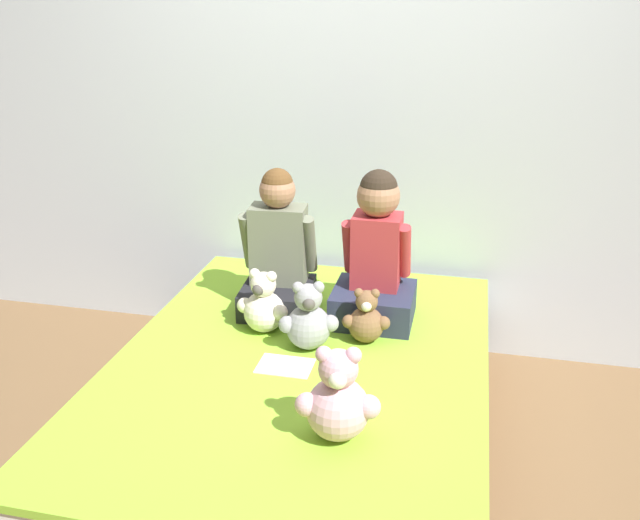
{
  "coord_description": "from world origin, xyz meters",
  "views": [
    {
      "loc": [
        0.59,
        -2.24,
        1.79
      ],
      "look_at": [
        0.0,
        0.36,
        0.73
      ],
      "focal_mm": 38.0,
      "sensor_mm": 36.0,
      "label": 1
    }
  ],
  "objects_px": {
    "bed": "(300,409)",
    "child_on_right": "(376,258)",
    "teddy_bear_held_by_left_child": "(264,306)",
    "sign_card": "(285,366)",
    "teddy_bear_between_children": "(308,320)",
    "teddy_bear_at_foot_of_bed": "(338,400)",
    "teddy_bear_held_by_right_child": "(366,319)",
    "child_on_left": "(278,253)"
  },
  "relations": [
    {
      "from": "teddy_bear_held_by_left_child",
      "to": "teddy_bear_held_by_right_child",
      "type": "xyz_separation_m",
      "value": [
        0.43,
        0.0,
        -0.02
      ]
    },
    {
      "from": "bed",
      "to": "teddy_bear_held_by_left_child",
      "type": "xyz_separation_m",
      "value": [
        -0.21,
        0.2,
        0.34
      ]
    },
    {
      "from": "bed",
      "to": "child_on_right",
      "type": "height_order",
      "value": "child_on_right"
    },
    {
      "from": "child_on_right",
      "to": "teddy_bear_held_by_left_child",
      "type": "distance_m",
      "value": 0.52
    },
    {
      "from": "teddy_bear_held_by_right_child",
      "to": "child_on_right",
      "type": "bearing_deg",
      "value": 82.35
    },
    {
      "from": "teddy_bear_held_by_left_child",
      "to": "sign_card",
      "type": "xyz_separation_m",
      "value": [
        0.16,
        -0.27,
        -0.11
      ]
    },
    {
      "from": "teddy_bear_between_children",
      "to": "sign_card",
      "type": "height_order",
      "value": "teddy_bear_between_children"
    },
    {
      "from": "teddy_bear_held_by_left_child",
      "to": "sign_card",
      "type": "distance_m",
      "value": 0.33
    },
    {
      "from": "bed",
      "to": "child_on_right",
      "type": "relative_size",
      "value": 2.97
    },
    {
      "from": "teddy_bear_held_by_right_child",
      "to": "sign_card",
      "type": "distance_m",
      "value": 0.39
    },
    {
      "from": "teddy_bear_held_by_right_child",
      "to": "teddy_bear_between_children",
      "type": "relative_size",
      "value": 0.81
    },
    {
      "from": "child_on_left",
      "to": "teddy_bear_held_by_left_child",
      "type": "distance_m",
      "value": 0.28
    },
    {
      "from": "child_on_left",
      "to": "teddy_bear_at_foot_of_bed",
      "type": "bearing_deg",
      "value": -67.51
    },
    {
      "from": "bed",
      "to": "sign_card",
      "type": "relative_size",
      "value": 9.32
    },
    {
      "from": "teddy_bear_held_by_left_child",
      "to": "sign_card",
      "type": "bearing_deg",
      "value": -48.01
    },
    {
      "from": "child_on_left",
      "to": "child_on_right",
      "type": "distance_m",
      "value": 0.44
    },
    {
      "from": "teddy_bear_held_by_left_child",
      "to": "teddy_bear_held_by_right_child",
      "type": "bearing_deg",
      "value": 10.7
    },
    {
      "from": "teddy_bear_held_by_left_child",
      "to": "teddy_bear_between_children",
      "type": "distance_m",
      "value": 0.24
    },
    {
      "from": "teddy_bear_at_foot_of_bed",
      "to": "sign_card",
      "type": "xyz_separation_m",
      "value": [
        -0.28,
        0.38,
        -0.13
      ]
    },
    {
      "from": "child_on_right",
      "to": "sign_card",
      "type": "bearing_deg",
      "value": -118.57
    },
    {
      "from": "child_on_right",
      "to": "teddy_bear_held_by_left_child",
      "type": "relative_size",
      "value": 2.39
    },
    {
      "from": "bed",
      "to": "teddy_bear_held_by_right_child",
      "type": "relative_size",
      "value": 8.38
    },
    {
      "from": "teddy_bear_at_foot_of_bed",
      "to": "bed",
      "type": "bearing_deg",
      "value": 109.26
    },
    {
      "from": "bed",
      "to": "sign_card",
      "type": "distance_m",
      "value": 0.24
    },
    {
      "from": "teddy_bear_between_children",
      "to": "teddy_bear_held_by_right_child",
      "type": "bearing_deg",
      "value": 9.78
    },
    {
      "from": "child_on_left",
      "to": "teddy_bear_held_by_right_child",
      "type": "bearing_deg",
      "value": -32.34
    },
    {
      "from": "sign_card",
      "to": "child_on_left",
      "type": "bearing_deg",
      "value": 108.46
    },
    {
      "from": "child_on_right",
      "to": "bed",
      "type": "bearing_deg",
      "value": -117.8
    },
    {
      "from": "child_on_left",
      "to": "child_on_right",
      "type": "bearing_deg",
      "value": -4.87
    },
    {
      "from": "child_on_left",
      "to": "teddy_bear_between_children",
      "type": "distance_m",
      "value": 0.42
    },
    {
      "from": "bed",
      "to": "teddy_bear_at_foot_of_bed",
      "type": "bearing_deg",
      "value": -61.64
    },
    {
      "from": "child_on_left",
      "to": "teddy_bear_at_foot_of_bed",
      "type": "height_order",
      "value": "child_on_left"
    },
    {
      "from": "child_on_right",
      "to": "teddy_bear_held_by_right_child",
      "type": "height_order",
      "value": "child_on_right"
    },
    {
      "from": "teddy_bear_held_by_left_child",
      "to": "teddy_bear_held_by_right_child",
      "type": "relative_size",
      "value": 1.18
    },
    {
      "from": "teddy_bear_at_foot_of_bed",
      "to": "sign_card",
      "type": "height_order",
      "value": "teddy_bear_at_foot_of_bed"
    },
    {
      "from": "teddy_bear_held_by_left_child",
      "to": "bed",
      "type": "bearing_deg",
      "value": -34.26
    },
    {
      "from": "child_on_left",
      "to": "teddy_bear_at_foot_of_bed",
      "type": "distance_m",
      "value": 1.0
    },
    {
      "from": "bed",
      "to": "child_on_left",
      "type": "xyz_separation_m",
      "value": [
        -0.21,
        0.44,
        0.49
      ]
    },
    {
      "from": "teddy_bear_at_foot_of_bed",
      "to": "teddy_bear_between_children",
      "type": "bearing_deg",
      "value": 103.67
    },
    {
      "from": "teddy_bear_held_by_left_child",
      "to": "sign_card",
      "type": "height_order",
      "value": "teddy_bear_held_by_left_child"
    },
    {
      "from": "bed",
      "to": "teddy_bear_held_by_left_child",
      "type": "height_order",
      "value": "teddy_bear_held_by_left_child"
    },
    {
      "from": "bed",
      "to": "teddy_bear_at_foot_of_bed",
      "type": "distance_m",
      "value": 0.63
    }
  ]
}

